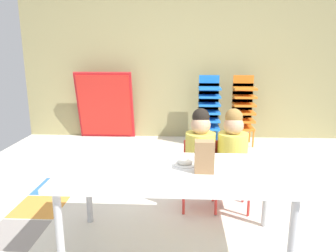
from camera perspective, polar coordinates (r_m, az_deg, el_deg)
ground_plane at (r=2.97m, az=3.10°, el=-15.10°), size 5.25×5.12×0.02m
back_wall at (r=5.17m, az=3.26°, el=11.98°), size 5.25×0.10×2.55m
craft_table at (r=2.24m, az=1.34°, el=-9.07°), size 1.61×0.75×0.60m
seated_child_near_camera at (r=2.81m, az=5.79°, el=-4.27°), size 0.34×0.34×0.92m
seated_child_middle_seat at (r=2.84m, az=11.48°, el=-4.29°), size 0.32×0.31×0.92m
kid_chair_blue_stack at (r=4.83m, az=7.36°, el=3.49°), size 0.32×0.30×1.04m
kid_chair_orange_stack at (r=4.90m, az=13.35°, el=3.37°), size 0.32×0.30×1.04m
folded_activity_table at (r=5.20m, az=-11.22°, el=3.61°), size 0.90×0.29×1.09m
paper_bag_brown at (r=2.15m, az=6.55°, el=-5.50°), size 0.13×0.09×0.22m
paper_plate_near_edge at (r=2.32m, az=3.12°, el=-6.81°), size 0.18×0.18×0.01m
donut_powdered_on_plate at (r=2.31m, az=3.12°, el=-6.33°), size 0.12×0.12×0.03m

